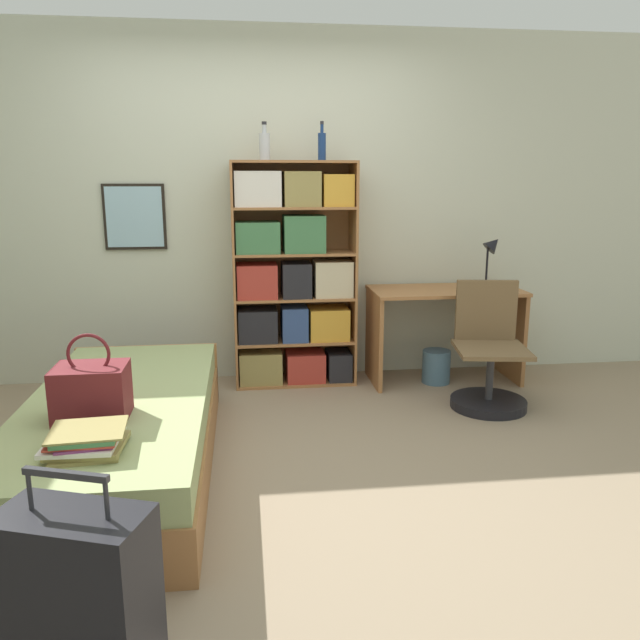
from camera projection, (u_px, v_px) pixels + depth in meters
name	position (u px, v px, depth m)	size (l,w,h in m)	color
ground_plane	(265.00, 464.00, 3.40)	(14.00, 14.00, 0.00)	gray
wall_back	(253.00, 209.00, 4.68)	(10.00, 0.09, 2.60)	beige
bed	(121.00, 434.00, 3.29)	(0.93, 2.09, 0.42)	#A36B3D
handbag	(92.00, 391.00, 2.92)	(0.33, 0.25, 0.41)	maroon
book_stack_on_bed	(86.00, 440.00, 2.57)	(0.33, 0.33, 0.10)	#99894C
suitcase	(79.00, 607.00, 1.81)	(0.49, 0.36, 0.73)	black
bookcase	(292.00, 279.00, 4.61)	(0.90, 0.34, 1.65)	#A36B3D
bottle_green	(265.00, 146.00, 4.35)	(0.08, 0.08, 0.26)	#B7BCC1
bottle_brown	(322.00, 146.00, 4.41)	(0.06, 0.06, 0.27)	navy
desk	(444.00, 317.00, 4.72)	(1.12, 0.55, 0.71)	#A36B3D
desk_lamp	(492.00, 253.00, 4.63)	(0.19, 0.14, 0.41)	black
desk_chair	(488.00, 369.00, 4.24)	(0.53, 0.53, 0.84)	black
waste_bin	(436.00, 367.00, 4.74)	(0.21, 0.21, 0.25)	slate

